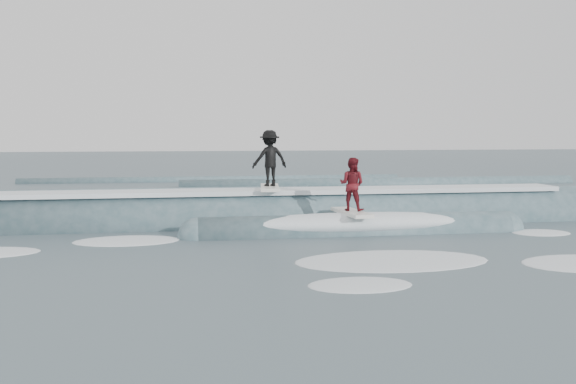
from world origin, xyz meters
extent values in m
plane|color=#3B4C56|center=(0.00, 0.00, 0.00)|extent=(160.00, 160.00, 0.00)
cylinder|color=#38555E|center=(0.00, 4.28, 0.00)|extent=(20.27, 1.93, 1.93)
cylinder|color=#38555E|center=(1.80, 2.08, 0.00)|extent=(9.00, 1.11, 1.11)
sphere|color=#38555E|center=(-2.70, 2.08, 0.00)|extent=(1.11, 1.11, 1.11)
sphere|color=#38555E|center=(6.30, 2.08, 0.00)|extent=(1.11, 1.11, 1.11)
cube|color=white|center=(0.00, 4.28, 1.03)|extent=(18.00, 1.30, 0.14)
ellipsoid|color=white|center=(1.80, 2.08, 0.30)|extent=(7.60, 1.30, 0.60)
cube|color=white|center=(-0.41, 4.28, 1.15)|extent=(0.78, 2.05, 0.10)
imported|color=black|center=(-0.41, 4.28, 2.07)|extent=(1.24, 0.89, 1.73)
cube|color=white|center=(1.63, 2.08, 0.61)|extent=(0.77, 2.05, 0.10)
imported|color=#591017|center=(1.63, 2.08, 1.41)|extent=(0.92, 0.87, 1.51)
ellipsoid|color=white|center=(1.53, -1.80, 0.00)|extent=(4.49, 3.06, 0.10)
ellipsoid|color=white|center=(-4.58, 1.85, 0.00)|extent=(2.91, 1.98, 0.10)
ellipsoid|color=white|center=(0.20, -3.90, 0.00)|extent=(1.94, 1.32, 0.10)
ellipsoid|color=white|center=(7.02, 1.31, 0.00)|extent=(1.79, 1.22, 0.10)
cylinder|color=#38555E|center=(-8.29, 14.00, 0.00)|extent=(22.00, 0.70, 0.70)
cylinder|color=#38555E|center=(7.70, 18.00, 0.00)|extent=(22.00, 0.80, 0.80)
cylinder|color=#38555E|center=(-1.19, 22.00, 0.00)|extent=(22.00, 0.60, 0.60)
camera|label=1|loc=(-3.09, -15.41, 2.90)|focal=40.00mm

